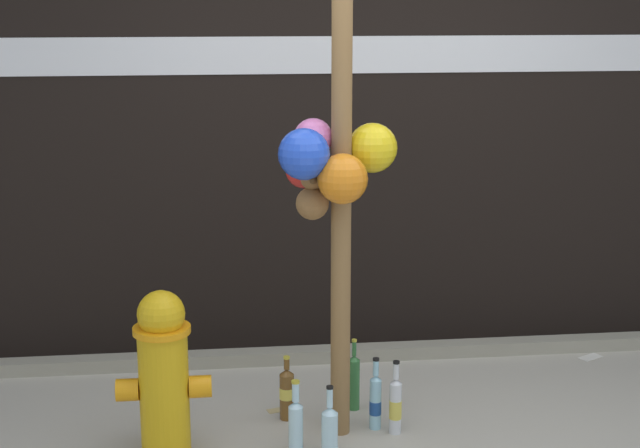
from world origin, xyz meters
The scene contains 13 objects.
building_wall centered at (0.00, 1.82, 1.98)m, with size 10.00×0.21×3.95m.
curb_strip centered at (0.00, 1.45, 0.04)m, with size 8.00×0.12×0.08m, color gray.
memorial_post centered at (-0.27, 0.48, 1.54)m, with size 0.58×0.48×2.77m.
fire_hydrant centered at (-1.09, 0.36, 0.41)m, with size 0.45×0.27×0.82m.
bottle_0 centered at (-0.47, 0.31, 0.15)m, with size 0.07×0.07×0.36m.
bottle_1 centered at (-0.32, 0.27, 0.13)m, with size 0.08×0.08×0.35m.
bottle_2 centered at (0.04, 0.45, 0.15)m, with size 0.06×0.06×0.38m.
bottle_3 centered at (-0.49, 0.68, 0.14)m, with size 0.08×0.08×0.34m.
bottle_4 centered at (-0.12, 0.75, 0.16)m, with size 0.06×0.06×0.39m.
bottle_5 centered at (-0.05, 0.51, 0.15)m, with size 0.06×0.06×0.38m.
bottle_6 centered at (-0.22, 0.58, 0.12)m, with size 0.07×0.07×0.30m.
litter_0 centered at (-0.52, 0.78, 0.00)m, with size 0.13×0.05×0.01m, color tan.
litter_1 centered at (1.41, 1.31, 0.00)m, with size 0.15×0.07×0.01m, color silver.
Camera 1 is at (-0.84, -3.84, 2.13)m, focal length 53.00 mm.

